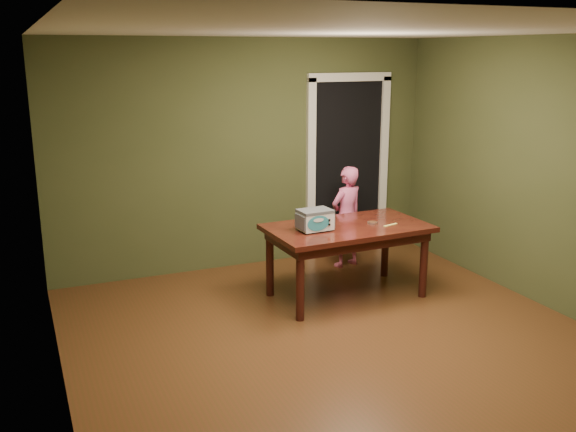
{
  "coord_description": "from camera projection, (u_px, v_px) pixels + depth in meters",
  "views": [
    {
      "loc": [
        -2.43,
        -4.33,
        2.45
      ],
      "look_at": [
        -0.13,
        1.0,
        0.95
      ],
      "focal_mm": 40.0,
      "sensor_mm": 36.0,
      "label": 1
    }
  ],
  "objects": [
    {
      "name": "child",
      "position": [
        346.0,
        217.0,
        7.4
      ],
      "size": [
        0.49,
        0.39,
        1.18
      ],
      "primitive_type": "imported",
      "rotation": [
        0.0,
        0.0,
        3.41
      ],
      "color": "pink",
      "rests_on": "floor"
    },
    {
      "name": "dining_table",
      "position": [
        347.0,
        235.0,
        6.45
      ],
      "size": [
        1.63,
        0.95,
        0.75
      ],
      "rotation": [
        0.0,
        0.0,
        0.03
      ],
      "color": "black",
      "rests_on": "floor"
    },
    {
      "name": "doorway",
      "position": [
        336.0,
        164.0,
        8.1
      ],
      "size": [
        1.1,
        0.66,
        2.25
      ],
      "color": "black",
      "rests_on": "ground"
    },
    {
      "name": "spatula",
      "position": [
        390.0,
        225.0,
        6.44
      ],
      "size": [
        0.18,
        0.07,
        0.01
      ],
      "primitive_type": "cube",
      "rotation": [
        0.0,
        0.0,
        0.27
      ],
      "color": "#FEF36E",
      "rests_on": "dining_table"
    },
    {
      "name": "toy_oven",
      "position": [
        315.0,
        219.0,
        6.22
      ],
      "size": [
        0.35,
        0.25,
        0.21
      ],
      "rotation": [
        0.0,
        0.0,
        0.06
      ],
      "color": "#4C4F54",
      "rests_on": "dining_table"
    },
    {
      "name": "baking_pan",
      "position": [
        373.0,
        223.0,
        6.49
      ],
      "size": [
        0.1,
        0.1,
        0.02
      ],
      "color": "silver",
      "rests_on": "dining_table"
    },
    {
      "name": "floor",
      "position": [
        349.0,
        351.0,
        5.4
      ],
      "size": [
        5.0,
        5.0,
        0.0
      ],
      "primitive_type": "plane",
      "color": "#552D18",
      "rests_on": "ground"
    },
    {
      "name": "room_shell",
      "position": [
        354.0,
        150.0,
        4.97
      ],
      "size": [
        4.52,
        5.02,
        2.61
      ],
      "color": "#414726",
      "rests_on": "ground"
    }
  ]
}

